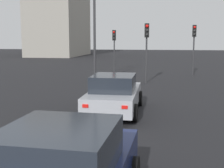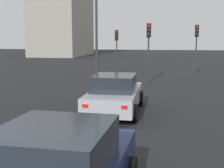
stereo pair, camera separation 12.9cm
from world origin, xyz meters
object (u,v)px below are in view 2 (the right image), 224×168
car_silver_lead (115,94)px  traffic_light_near_right (149,40)px  street_lamp_kerbside (96,9)px  traffic_light_far_left (117,42)px  traffic_light_near_left (197,39)px

car_silver_lead → traffic_light_near_right: bearing=-6.1°
car_silver_lead → street_lamp_kerbside: (8.17, 2.58, 4.08)m
traffic_light_far_left → car_silver_lead: bearing=13.0°
traffic_light_far_left → street_lamp_kerbside: bearing=2.4°
traffic_light_near_right → street_lamp_kerbside: bearing=-93.1°
traffic_light_near_right → traffic_light_near_left: bearing=133.9°
traffic_light_near_right → traffic_light_far_left: 7.37m
car_silver_lead → traffic_light_near_right: traffic_light_near_right is taller
car_silver_lead → traffic_light_near_right: 8.76m
car_silver_lead → traffic_light_near_right: size_ratio=1.14×
traffic_light_near_left → traffic_light_far_left: traffic_light_near_left is taller
street_lamp_kerbside → traffic_light_near_left: bearing=-55.5°
traffic_light_near_right → car_silver_lead: bearing=-13.6°
traffic_light_near_left → traffic_light_far_left: 6.97m
car_silver_lead → street_lamp_kerbside: size_ratio=0.53×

